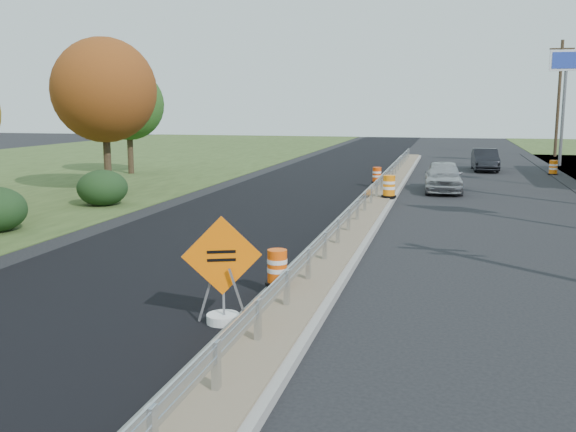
% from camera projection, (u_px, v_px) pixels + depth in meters
% --- Properties ---
extents(ground, '(140.00, 140.00, 0.00)m').
position_uv_depth(ground, '(338.00, 251.00, 18.53)').
color(ground, black).
rests_on(ground, ground).
extents(milled_overlay, '(7.20, 120.00, 0.01)m').
position_uv_depth(milled_overlay, '(279.00, 198.00, 29.15)').
color(milled_overlay, black).
rests_on(milled_overlay, ground).
extents(median, '(1.60, 55.00, 0.23)m').
position_uv_depth(median, '(371.00, 206.00, 26.16)').
color(median, gray).
rests_on(median, ground).
extents(guardrail, '(0.10, 46.15, 0.72)m').
position_uv_depth(guardrail, '(374.00, 188.00, 27.01)').
color(guardrail, silver).
rests_on(guardrail, median).
extents(pylon_sign_north, '(2.20, 0.30, 7.90)m').
position_uv_depth(pylon_sign_north, '(566.00, 71.00, 43.60)').
color(pylon_sign_north, slate).
rests_on(pylon_sign_north, ground).
extents(utility_pole_north, '(1.90, 0.26, 9.40)m').
position_uv_depth(utility_pole_north, '(559.00, 96.00, 52.22)').
color(utility_pole_north, '#473523').
rests_on(utility_pole_north, ground).
extents(hedge_north, '(2.09, 2.09, 1.52)m').
position_uv_depth(hedge_north, '(102.00, 188.00, 26.78)').
color(hedge_north, black).
rests_on(hedge_north, ground).
extents(tree_near_red, '(4.95, 4.95, 7.35)m').
position_uv_depth(tree_near_red, '(104.00, 90.00, 30.39)').
color(tree_near_red, '#473523').
rests_on(tree_near_red, ground).
extents(tree_near_back, '(4.29, 4.29, 6.37)m').
position_uv_depth(tree_near_back, '(128.00, 105.00, 38.87)').
color(tree_near_back, '#473523').
rests_on(tree_near_back, ground).
extents(caution_sign, '(1.43, 0.63, 2.09)m').
position_uv_depth(caution_sign, '(223.00, 297.00, 12.23)').
color(caution_sign, white).
rests_on(caution_sign, ground).
extents(barrel_median_near, '(0.54, 0.54, 0.79)m').
position_uv_depth(barrel_median_near, '(277.00, 268.00, 14.08)').
color(barrel_median_near, black).
rests_on(barrel_median_near, median).
extents(barrel_median_mid, '(0.65, 0.65, 0.95)m').
position_uv_depth(barrel_median_mid, '(389.00, 187.00, 27.67)').
color(barrel_median_mid, black).
rests_on(barrel_median_mid, median).
extents(barrel_median_far, '(0.55, 0.55, 0.80)m').
position_uv_depth(barrel_median_far, '(377.00, 175.00, 32.95)').
color(barrel_median_far, black).
rests_on(barrel_median_far, median).
extents(barrel_shoulder_mid, '(0.60, 0.60, 0.89)m').
position_uv_depth(barrel_shoulder_mid, '(553.00, 168.00, 38.97)').
color(barrel_shoulder_mid, black).
rests_on(barrel_shoulder_mid, ground).
extents(car_silver, '(1.97, 4.51, 1.51)m').
position_uv_depth(car_silver, '(443.00, 176.00, 31.23)').
color(car_silver, '#A5A5AA').
rests_on(car_silver, ground).
extents(car_dark_mid, '(1.67, 4.35, 1.41)m').
position_uv_depth(car_dark_mid, '(485.00, 160.00, 41.43)').
color(car_dark_mid, black).
rests_on(car_dark_mid, ground).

